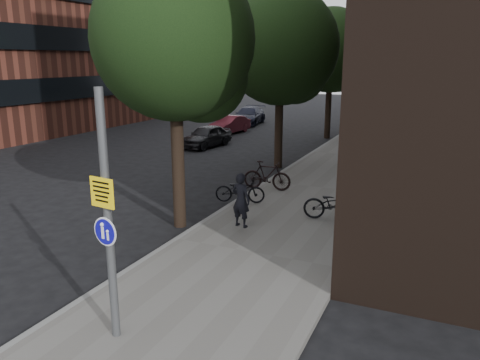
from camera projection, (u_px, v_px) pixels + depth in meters
The scene contains 15 objects.
ground at pixel (174, 320), 8.80m from camera, with size 120.00×120.00×0.00m, color black.
sidewalk at pixel (322, 189), 17.50m from camera, with size 4.50×60.00×0.12m, color #63605C.
curb_edge at pixel (266, 183), 18.40m from camera, with size 0.15×60.00×0.13m, color slate.
street_tree_near at pixel (179, 46), 12.62m from camera, with size 4.40×4.40×7.50m.
street_tree_mid at pixel (283, 51), 20.12m from camera, with size 5.00×5.00×7.80m.
street_tree_far at pixel (332, 54), 28.06m from camera, with size 5.00×5.00×7.80m.
signpost at pixel (108, 218), 7.60m from camera, with size 0.49×0.14×4.24m.
pedestrian at pixel (241, 200), 13.23m from camera, with size 0.58×0.38×1.58m, color black.
parked_bike_facade_near at pixel (335, 204), 13.83m from camera, with size 0.66×1.88×0.99m, color black.
parked_bike_facade_far at pixel (361, 194), 14.96m from camera, with size 0.45×1.58×0.95m, color black.
parked_bike_curb_near at pixel (240, 190), 15.57m from camera, with size 0.58×1.66×0.87m, color black.
parked_bike_curb_far at pixel (267, 175), 17.09m from camera, with size 0.50×1.78×1.07m, color black.
parked_car_near at pixel (206, 136), 26.15m from camera, with size 1.44×3.58×1.22m, color black.
parked_car_mid at pixel (229, 125), 30.94m from camera, with size 1.23×3.52×1.16m, color #581923.
parked_car_far at pixel (249, 116), 35.31m from camera, with size 1.81×4.46×1.30m, color black.
Camera 1 is at (4.38, -6.64, 4.76)m, focal length 35.00 mm.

